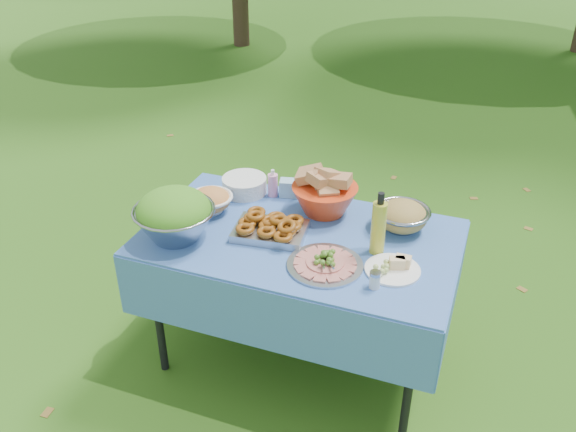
% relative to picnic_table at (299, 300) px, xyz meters
% --- Properties ---
extents(ground, '(80.00, 80.00, 0.00)m').
position_rel_picnic_table_xyz_m(ground, '(0.00, 0.00, -0.38)').
color(ground, '#183B0A').
rests_on(ground, ground).
extents(picnic_table, '(1.46, 0.86, 0.76)m').
position_rel_picnic_table_xyz_m(picnic_table, '(0.00, 0.00, 0.00)').
color(picnic_table, '#74B2E0').
rests_on(picnic_table, ground).
extents(salad_bowl, '(0.45, 0.45, 0.25)m').
position_rel_picnic_table_xyz_m(salad_bowl, '(-0.53, -0.21, 0.50)').
color(salad_bowl, '#9B9DA4').
rests_on(salad_bowl, picnic_table).
extents(pasta_bowl_white, '(0.24, 0.24, 0.12)m').
position_rel_picnic_table_xyz_m(pasta_bowl_white, '(-0.49, 0.07, 0.44)').
color(pasta_bowl_white, white).
rests_on(pasta_bowl_white, picnic_table).
extents(plate_stack, '(0.31, 0.31, 0.09)m').
position_rel_picnic_table_xyz_m(plate_stack, '(-0.42, 0.30, 0.42)').
color(plate_stack, white).
rests_on(plate_stack, picnic_table).
extents(wipes_box, '(0.11, 0.09, 0.09)m').
position_rel_picnic_table_xyz_m(wipes_box, '(-0.18, 0.35, 0.42)').
color(wipes_box, '#9DD1F0').
rests_on(wipes_box, picnic_table).
extents(sanitizer_bottle, '(0.07, 0.07, 0.15)m').
position_rel_picnic_table_xyz_m(sanitizer_bottle, '(-0.26, 0.32, 0.45)').
color(sanitizer_bottle, '#FA9ECB').
rests_on(sanitizer_bottle, picnic_table).
extents(bread_bowl, '(0.37, 0.37, 0.22)m').
position_rel_picnic_table_xyz_m(bread_bowl, '(0.04, 0.26, 0.49)').
color(bread_bowl, red).
rests_on(bread_bowl, picnic_table).
extents(pasta_bowl_steel, '(0.33, 0.33, 0.14)m').
position_rel_picnic_table_xyz_m(pasta_bowl_steel, '(0.43, 0.24, 0.45)').
color(pasta_bowl_steel, '#9B9DA4').
rests_on(pasta_bowl_steel, picnic_table).
extents(fried_tray, '(0.36, 0.27, 0.08)m').
position_rel_picnic_table_xyz_m(fried_tray, '(-0.13, -0.04, 0.42)').
color(fried_tray, '#A7A9AC').
rests_on(fried_tray, picnic_table).
extents(charcuterie_platter, '(0.39, 0.39, 0.08)m').
position_rel_picnic_table_xyz_m(charcuterie_platter, '(0.18, -0.19, 0.42)').
color(charcuterie_platter, '#ACADB4').
rests_on(charcuterie_platter, picnic_table).
extents(oil_bottle, '(0.08, 0.08, 0.30)m').
position_rel_picnic_table_xyz_m(oil_bottle, '(0.37, 0.00, 0.53)').
color(oil_bottle, gold).
rests_on(oil_bottle, picnic_table).
extents(cheese_plate, '(0.26, 0.26, 0.07)m').
position_rel_picnic_table_xyz_m(cheese_plate, '(0.47, -0.12, 0.41)').
color(cheese_plate, white).
rests_on(cheese_plate, picnic_table).
extents(shaker, '(0.05, 0.05, 0.08)m').
position_rel_picnic_table_xyz_m(shaker, '(0.42, -0.26, 0.42)').
color(shaker, silver).
rests_on(shaker, picnic_table).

